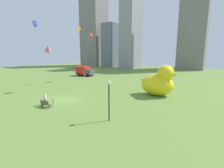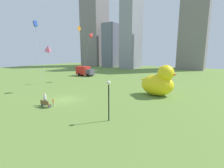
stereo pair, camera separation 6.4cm
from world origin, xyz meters
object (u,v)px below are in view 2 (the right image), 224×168
(person_child, at_px, (53,102))
(kite_blue, at_px, (35,24))
(park_bench, at_px, (45,104))
(person_adult, at_px, (45,98))
(lamppost, at_px, (109,92))
(box_truck, at_px, (85,71))
(kite_pink, at_px, (48,48))
(kite_orange, at_px, (80,31))
(giant_inflatable_duck, at_px, (159,82))
(kite_red, at_px, (92,35))

(person_child, bearing_deg, kite_blue, 152.23)
(park_bench, relative_size, person_adult, 0.93)
(lamppost, height_order, box_truck, lamppost)
(kite_pink, bearing_deg, kite_orange, 101.31)
(person_adult, relative_size, giant_inflatable_duck, 0.27)
(kite_blue, xyz_separation_m, kite_pink, (7.35, -2.63, -5.07))
(park_bench, xyz_separation_m, kite_pink, (-7.41, 6.26, 7.21))
(lamppost, relative_size, box_truck, 0.74)
(kite_red, bearing_deg, giant_inflatable_duck, -16.90)
(kite_blue, bearing_deg, kite_red, 61.01)
(park_bench, bearing_deg, box_truck, 123.09)
(box_truck, bearing_deg, kite_blue, -84.97)
(person_adult, bearing_deg, kite_blue, 149.07)
(box_truck, bearing_deg, kite_pink, -64.74)
(park_bench, xyz_separation_m, giant_inflatable_duck, (10.08, 13.93, 1.67))
(person_child, height_order, lamppost, lamppost)
(person_adult, height_order, kite_red, kite_red)
(box_truck, xyz_separation_m, kite_blue, (1.40, -15.91, 11.32))
(box_truck, bearing_deg, person_child, -55.22)
(kite_orange, relative_size, kite_red, 1.08)
(park_bench, height_order, box_truck, box_truck)
(person_adult, relative_size, person_child, 1.67)
(person_adult, xyz_separation_m, kite_pink, (-6.60, 5.73, 6.78))
(giant_inflatable_duck, relative_size, kite_orange, 0.47)
(park_bench, distance_m, kite_pink, 12.08)
(giant_inflatable_duck, height_order, lamppost, giant_inflatable_duck)
(person_adult, bearing_deg, person_child, 15.25)
(kite_pink, bearing_deg, giant_inflatable_duck, 23.68)
(lamppost, xyz_separation_m, kite_pink, (-16.62, 5.29, 4.63))
(person_adult, distance_m, person_child, 1.36)
(box_truck, relative_size, kite_orange, 0.43)
(giant_inflatable_duck, distance_m, kite_pink, 19.89)
(giant_inflatable_duck, bearing_deg, box_truck, 157.50)
(giant_inflatable_duck, xyz_separation_m, kite_pink, (-17.49, -7.67, 5.54))
(kite_red, bearing_deg, kite_pink, -84.12)
(giant_inflatable_duck, bearing_deg, kite_orange, 173.14)
(park_bench, distance_m, person_child, 0.99)
(person_adult, xyz_separation_m, box_truck, (-15.35, 24.26, 0.53))
(giant_inflatable_duck, bearing_deg, kite_blue, -168.53)
(person_adult, relative_size, kite_orange, 0.13)
(park_bench, height_order, person_adult, person_adult)
(box_truck, height_order, kite_red, kite_red)
(lamppost, xyz_separation_m, box_truck, (-25.36, 23.83, -1.61))
(person_adult, height_order, person_child, person_adult)
(park_bench, xyz_separation_m, kite_orange, (-9.41, 16.27, 11.26))
(person_child, distance_m, giant_inflatable_duck, 16.30)
(kite_pink, bearing_deg, kite_red, 95.88)
(park_bench, relative_size, box_truck, 0.27)
(person_adult, distance_m, kite_orange, 20.95)
(kite_blue, bearing_deg, person_child, -27.77)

